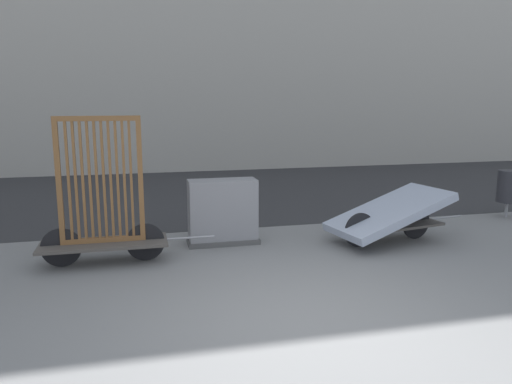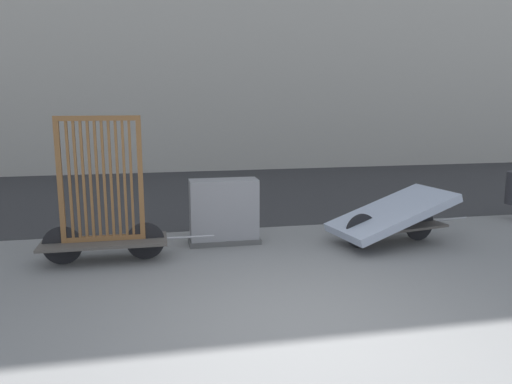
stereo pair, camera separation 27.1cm
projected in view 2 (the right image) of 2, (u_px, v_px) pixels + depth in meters
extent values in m
plane|color=slate|center=(306.00, 327.00, 5.14)|extent=(60.00, 60.00, 0.00)
cube|color=#2D2D30|center=(216.00, 192.00, 12.58)|extent=(56.00, 7.37, 0.01)
cube|color=#4C4742|center=(104.00, 242.00, 7.15)|extent=(1.77, 0.68, 0.04)
cylinder|color=black|center=(145.00, 241.00, 7.27)|extent=(0.55, 0.04, 0.55)
cylinder|color=black|center=(62.00, 245.00, 7.04)|extent=(0.55, 0.04, 0.55)
cylinder|color=gray|center=(191.00, 237.00, 7.40)|extent=(0.70, 0.03, 0.03)
cube|color=brown|center=(104.00, 238.00, 7.14)|extent=(1.16, 0.07, 0.07)
cube|color=brown|center=(97.00, 118.00, 6.83)|extent=(1.16, 0.07, 0.07)
cube|color=brown|center=(60.00, 181.00, 6.88)|extent=(0.07, 0.07, 1.77)
cube|color=brown|center=(141.00, 178.00, 7.09)|extent=(0.07, 0.07, 1.77)
cube|color=brown|center=(70.00, 180.00, 6.90)|extent=(0.04, 0.05, 1.70)
cube|color=brown|center=(77.00, 180.00, 6.92)|extent=(0.04, 0.05, 1.70)
cube|color=brown|center=(84.00, 180.00, 6.94)|extent=(0.04, 0.05, 1.70)
cube|color=brown|center=(91.00, 180.00, 6.96)|extent=(0.04, 0.05, 1.70)
cube|color=brown|center=(97.00, 180.00, 6.98)|extent=(0.04, 0.05, 1.70)
cube|color=brown|center=(104.00, 179.00, 6.99)|extent=(0.04, 0.05, 1.70)
cube|color=brown|center=(111.00, 179.00, 7.01)|extent=(0.04, 0.05, 1.70)
cube|color=brown|center=(118.00, 179.00, 7.03)|extent=(0.04, 0.05, 1.70)
cube|color=brown|center=(125.00, 179.00, 7.05)|extent=(0.04, 0.05, 1.70)
cube|color=brown|center=(131.00, 179.00, 7.07)|extent=(0.04, 0.05, 1.70)
cube|color=#4C4742|center=(391.00, 226.00, 8.02)|extent=(1.86, 1.00, 0.04)
cylinder|color=black|center=(420.00, 224.00, 8.24)|extent=(0.55, 0.14, 0.55)
cylinder|color=black|center=(361.00, 231.00, 7.81)|extent=(0.55, 0.14, 0.55)
cylinder|color=gray|center=(451.00, 219.00, 8.48)|extent=(0.69, 0.16, 0.03)
cube|color=#9EA8BC|center=(392.00, 213.00, 7.98)|extent=(2.05, 1.41, 0.67)
cube|color=#4C4C4C|center=(224.00, 240.00, 8.13)|extent=(1.15, 0.47, 0.08)
cube|color=gray|center=(224.00, 212.00, 8.04)|extent=(1.09, 0.41, 1.05)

